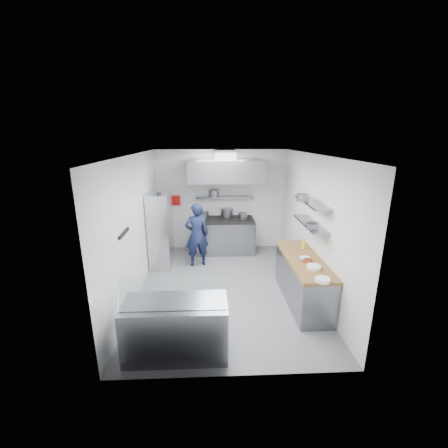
{
  "coord_description": "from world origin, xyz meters",
  "views": [
    {
      "loc": [
        -0.29,
        -5.82,
        3.13
      ],
      "look_at": [
        0.0,
        0.6,
        1.25
      ],
      "focal_mm": 24.0,
      "sensor_mm": 36.0,
      "label": 1
    }
  ],
  "objects_px": {
    "gas_range": "(225,236)",
    "chef": "(197,235)",
    "wire_rack": "(161,230)",
    "display_case": "(176,328)"
  },
  "relations": [
    {
      "from": "chef",
      "to": "wire_rack",
      "type": "height_order",
      "value": "wire_rack"
    },
    {
      "from": "wire_rack",
      "to": "display_case",
      "type": "height_order",
      "value": "wire_rack"
    },
    {
      "from": "gas_range",
      "to": "chef",
      "type": "distance_m",
      "value": 1.21
    },
    {
      "from": "chef",
      "to": "display_case",
      "type": "bearing_deg",
      "value": 73.09
    },
    {
      "from": "wire_rack",
      "to": "display_case",
      "type": "distance_m",
      "value": 3.38
    },
    {
      "from": "chef",
      "to": "display_case",
      "type": "distance_m",
      "value": 3.24
    },
    {
      "from": "chef",
      "to": "wire_rack",
      "type": "distance_m",
      "value": 0.89
    },
    {
      "from": "chef",
      "to": "display_case",
      "type": "xyz_separation_m",
      "value": [
        -0.18,
        -3.22,
        -0.38
      ]
    },
    {
      "from": "chef",
      "to": "wire_rack",
      "type": "xyz_separation_m",
      "value": [
        -0.88,
        0.04,
        0.12
      ]
    },
    {
      "from": "wire_rack",
      "to": "chef",
      "type": "bearing_deg",
      "value": -2.86
    }
  ]
}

